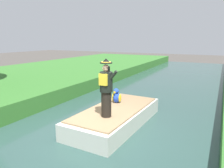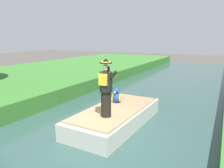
% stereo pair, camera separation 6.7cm
% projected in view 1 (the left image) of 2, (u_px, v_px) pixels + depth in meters
% --- Properties ---
extents(ground_plane, '(80.00, 80.00, 0.00)m').
position_uv_depth(ground_plane, '(99.00, 140.00, 6.84)').
color(ground_plane, '#4C4742').
extents(canal_water, '(6.85, 48.00, 0.10)m').
position_uv_depth(canal_water, '(99.00, 138.00, 6.83)').
color(canal_water, '#2D4C47').
rests_on(canal_water, ground).
extents(boat, '(1.94, 4.26, 0.61)m').
position_uv_depth(boat, '(116.00, 116.00, 7.77)').
color(boat, silver).
rests_on(boat, canal_water).
extents(person_pirate, '(0.61, 0.42, 1.85)m').
position_uv_depth(person_pirate, '(106.00, 88.00, 6.69)').
color(person_pirate, black).
rests_on(person_pirate, boat).
extents(parrot_plush, '(0.36, 0.34, 0.57)m').
position_uv_depth(parrot_plush, '(117.00, 97.00, 8.31)').
color(parrot_plush, blue).
rests_on(parrot_plush, boat).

